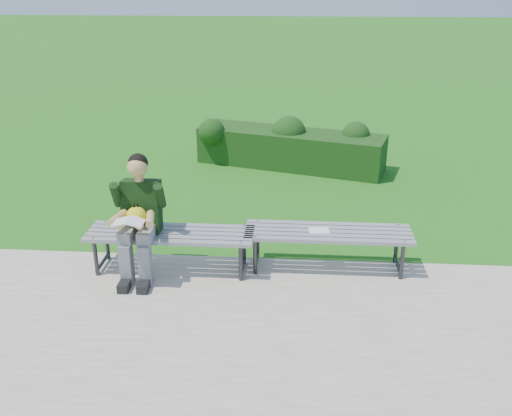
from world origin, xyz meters
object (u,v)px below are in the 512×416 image
at_px(seated_boy, 139,214).
at_px(paper_sheet, 319,230).
at_px(hedge, 290,146).
at_px(bench_left, 170,237).
at_px(bench_right, 328,235).

height_order(seated_boy, paper_sheet, seated_boy).
relative_size(hedge, bench_left, 1.79).
bearing_deg(bench_left, paper_sheet, 5.60).
relative_size(bench_left, seated_boy, 1.37).
bearing_deg(paper_sheet, seated_boy, -172.55).
distance_m(hedge, seated_boy, 4.20).
relative_size(hedge, seated_boy, 2.45).
xyz_separation_m(hedge, bench_left, (-1.22, -3.81, 0.06)).
bearing_deg(paper_sheet, hedge, 95.90).
distance_m(bench_left, bench_right, 1.71).
bearing_deg(seated_boy, paper_sheet, 7.45).
bearing_deg(bench_left, bench_right, 5.27).
bearing_deg(hedge, bench_left, -107.81).
distance_m(hedge, bench_right, 3.68).
xyz_separation_m(bench_right, seated_boy, (-2.00, -0.25, 0.30)).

